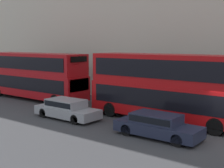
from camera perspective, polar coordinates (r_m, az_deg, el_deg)
bus_leading at (r=20.42m, az=9.89°, el=-0.17°), size 2.59×10.59×4.38m
bus_second_in_queue at (r=29.12m, az=-13.99°, el=1.79°), size 2.59×11.24×4.20m
car_dark_sedan at (r=17.21m, az=8.24°, el=-7.38°), size 1.75×4.77×1.31m
car_hatchback at (r=21.42m, az=-8.27°, el=-4.42°), size 1.83×4.74×1.32m
pedestrian at (r=28.32m, az=-5.91°, el=-1.44°), size 0.36×0.36×1.58m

